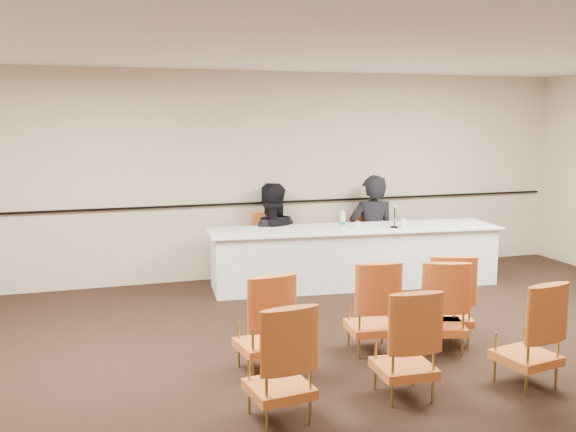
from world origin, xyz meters
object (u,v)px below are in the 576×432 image
at_px(drinking_glass, 358,225).
at_px(aud_chair_extra, 441,305).
at_px(panel_table, 354,256).
at_px(panelist_main_chair, 372,243).
at_px(panelist_second_chair, 270,247).
at_px(water_bottle, 343,219).
at_px(aud_chair_back_left, 279,361).
at_px(aud_chair_back_mid, 404,342).
at_px(aud_chair_front_right, 448,297).
at_px(microphone, 394,217).
at_px(aud_chair_front_left, 264,322).
at_px(aud_chair_front_mid, 372,305).
at_px(panelist_second, 270,248).
at_px(aud_chair_back_right, 527,332).
at_px(coffee_cup, 403,223).
at_px(panelist_main, 372,239).

relative_size(drinking_glass, aud_chair_extra, 0.11).
xyz_separation_m(panel_table, panelist_main_chair, (0.52, 0.54, 0.07)).
height_order(panelist_second_chair, water_bottle, water_bottle).
bearing_deg(aud_chair_extra, panel_table, 104.18).
xyz_separation_m(aud_chair_back_left, aud_chair_back_mid, (1.12, 0.08, 0.00)).
bearing_deg(aud_chair_front_right, microphone, 96.47).
height_order(aud_chair_front_left, aud_chair_front_right, same).
xyz_separation_m(water_bottle, aud_chair_front_mid, (-0.70, -2.46, -0.47)).
height_order(microphone, aud_chair_front_left, microphone).
distance_m(panelist_main_chair, drinking_glass, 0.88).
relative_size(drinking_glass, aud_chair_front_mid, 0.11).
relative_size(microphone, aud_chair_back_left, 0.33).
bearing_deg(microphone, aud_chair_front_left, -106.81).
xyz_separation_m(drinking_glass, aud_chair_front_mid, (-0.90, -2.39, -0.39)).
relative_size(aud_chair_front_mid, aud_chair_back_left, 1.00).
bearing_deg(panelist_main_chair, aud_chair_front_left, -123.38).
xyz_separation_m(panelist_main_chair, panelist_second, (-1.55, 0.15, -0.01)).
height_order(microphone, aud_chair_front_right, microphone).
relative_size(aud_chair_front_mid, aud_chair_extra, 1.00).
bearing_deg(aud_chair_back_right, aud_chair_back_mid, 165.03).
distance_m(microphone, aud_chair_back_right, 3.50).
xyz_separation_m(drinking_glass, coffee_cup, (0.64, -0.11, 0.01)).
bearing_deg(aud_chair_front_right, aud_chair_back_right, -67.93).
bearing_deg(aud_chair_front_left, panelist_main, 43.70).
relative_size(panelist_second_chair, aud_chair_extra, 1.00).
bearing_deg(drinking_glass, aud_chair_extra, -95.03).
xyz_separation_m(panel_table, aud_chair_back_right, (0.06, -3.62, 0.07)).
bearing_deg(water_bottle, aud_chair_front_right, -85.64).
xyz_separation_m(coffee_cup, aud_chair_back_left, (-2.85, -3.41, -0.40)).
xyz_separation_m(panelist_second_chair, aud_chair_back_mid, (-0.05, -4.21, 0.00)).
xyz_separation_m(drinking_glass, aud_chair_front_left, (-2.07, -2.56, -0.39)).
height_order(panelist_main_chair, aud_chair_back_right, same).
height_order(aud_chair_front_left, aud_chair_back_right, same).
bearing_deg(aud_chair_front_mid, aud_chair_back_left, -132.64).
distance_m(drinking_glass, aud_chair_front_mid, 2.59).
xyz_separation_m(panelist_second, aud_chair_front_left, (-1.02, -3.32, 0.01)).
distance_m(panel_table, aud_chair_back_right, 3.62).
height_order(microphone, aud_chair_front_mid, microphone).
bearing_deg(microphone, water_bottle, -165.35).
height_order(panel_table, panelist_main_chair, panelist_main_chair).
bearing_deg(panel_table, aud_chair_front_mid, -104.20).
height_order(panelist_second, aud_chair_back_right, panelist_second).
bearing_deg(aud_chair_back_left, aud_chair_back_right, -7.59).
height_order(panelist_main_chair, aud_chair_front_mid, same).
xyz_separation_m(panel_table, panelist_main, (0.52, 0.54, 0.11)).
bearing_deg(coffee_cup, aud_chair_back_left, -129.89).
bearing_deg(panelist_main, aud_chair_back_mid, 74.24).
relative_size(panelist_main, aud_chair_front_mid, 2.05).
distance_m(panelist_main, aud_chair_extra, 3.28).
distance_m(panelist_second, panelist_second_chair, 0.01).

